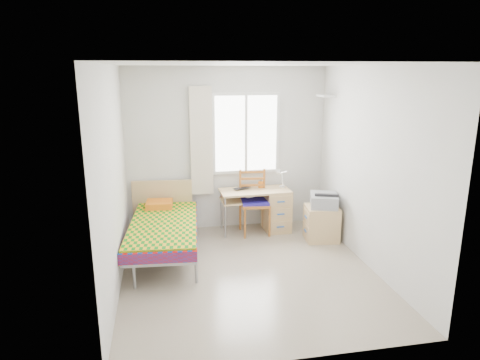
% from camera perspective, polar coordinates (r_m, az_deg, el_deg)
% --- Properties ---
extents(floor, '(3.50, 3.50, 0.00)m').
position_cam_1_polar(floor, '(5.65, 1.22, -12.24)').
color(floor, '#BCAD93').
rests_on(floor, ground).
extents(ceiling, '(3.50, 3.50, 0.00)m').
position_cam_1_polar(ceiling, '(5.04, 1.39, 15.18)').
color(ceiling, white).
rests_on(ceiling, wall_back).
extents(wall_back, '(3.20, 0.00, 3.20)m').
position_cam_1_polar(wall_back, '(6.88, -1.71, 4.11)').
color(wall_back, silver).
rests_on(wall_back, ground).
extents(wall_left, '(0.00, 3.50, 3.50)m').
position_cam_1_polar(wall_left, '(5.12, -16.52, -0.13)').
color(wall_left, silver).
rests_on(wall_left, ground).
extents(wall_right, '(0.00, 3.50, 3.50)m').
position_cam_1_polar(wall_right, '(5.73, 17.15, 1.36)').
color(wall_right, silver).
rests_on(wall_right, ground).
extents(window, '(1.10, 0.04, 1.30)m').
position_cam_1_polar(window, '(6.87, 0.79, 6.21)').
color(window, white).
rests_on(window, wall_back).
extents(curtain, '(0.35, 0.05, 1.70)m').
position_cam_1_polar(curtain, '(6.73, -5.17, 5.13)').
color(curtain, white).
rests_on(curtain, wall_back).
extents(floating_shelf, '(0.20, 0.32, 0.03)m').
position_cam_1_polar(floating_shelf, '(6.83, 11.39, 10.95)').
color(floating_shelf, white).
rests_on(floating_shelf, wall_right).
extents(bed, '(1.08, 2.04, 0.85)m').
position_cam_1_polar(bed, '(6.11, -10.16, -6.08)').
color(bed, '#95979D').
rests_on(bed, floor).
extents(desk, '(1.12, 0.54, 0.69)m').
position_cam_1_polar(desk, '(6.94, 4.30, -3.70)').
color(desk, tan).
rests_on(desk, floor).
extents(chair, '(0.48, 0.48, 1.01)m').
position_cam_1_polar(chair, '(6.78, 1.95, -2.44)').
color(chair, '#B05C22').
rests_on(chair, floor).
extents(cabinet, '(0.54, 0.49, 0.53)m').
position_cam_1_polar(cabinet, '(6.68, 10.79, -5.68)').
color(cabinet, tan).
rests_on(cabinet, floor).
extents(printer, '(0.51, 0.56, 0.20)m').
position_cam_1_polar(printer, '(6.59, 11.12, -2.62)').
color(printer, '#A3A6AB').
rests_on(printer, cabinet).
extents(laptop, '(0.35, 0.30, 0.02)m').
position_cam_1_polar(laptop, '(6.79, 0.46, -1.20)').
color(laptop, black).
rests_on(laptop, desk).
extents(pen_cup, '(0.10, 0.10, 0.10)m').
position_cam_1_polar(pen_cup, '(6.91, 2.77, -0.61)').
color(pen_cup, orange).
rests_on(pen_cup, desk).
extents(task_lamp, '(0.21, 0.30, 0.34)m').
position_cam_1_polar(task_lamp, '(6.80, 5.48, 0.51)').
color(task_lamp, white).
rests_on(task_lamp, desk).
extents(book, '(0.21, 0.24, 0.02)m').
position_cam_1_polar(book, '(6.79, 0.48, -2.18)').
color(book, gray).
rests_on(book, desk).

